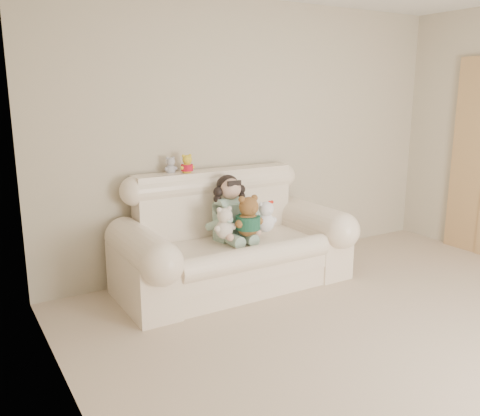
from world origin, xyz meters
name	(u,v)px	position (x,y,z in m)	size (l,w,h in m)	color
floor	(466,368)	(0.00, 0.00, 0.00)	(5.00, 5.00, 0.00)	tan
wall_back	(257,136)	(0.00, 2.50, 1.30)	(4.50, 4.50, 0.00)	#BAAE94
wall_left	(111,217)	(-2.25, 0.00, 1.30)	(5.00, 5.00, 0.00)	#BAAE94
sofa	(234,231)	(-0.56, 2.00, 0.52)	(2.10, 0.95, 1.03)	#FFE7CD
seated_child	(230,207)	(-0.56, 2.08, 0.72)	(0.36, 0.44, 0.60)	#2E724D
brown_teddy	(248,212)	(-0.51, 1.85, 0.71)	(0.28, 0.21, 0.43)	brown
white_cat	(265,213)	(-0.30, 1.89, 0.67)	(0.22, 0.17, 0.34)	white
cream_teddy	(224,220)	(-0.72, 1.90, 0.66)	(0.21, 0.16, 0.33)	silver
yellow_mini_bear	(187,162)	(-0.86, 2.34, 1.12)	(0.14, 0.11, 0.22)	yellow
grey_mini_plush	(170,164)	(-0.99, 2.39, 1.11)	(0.12, 0.09, 0.19)	#B5B4BB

